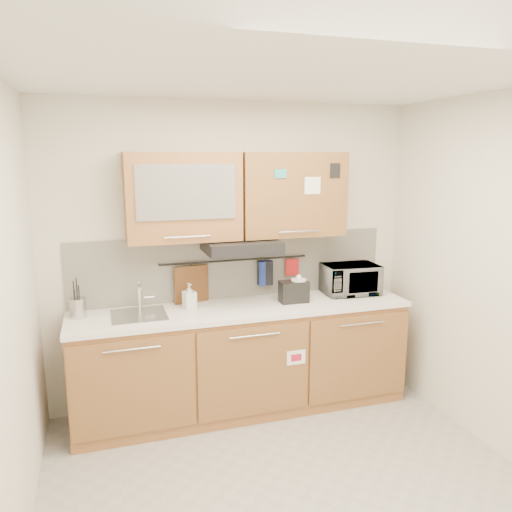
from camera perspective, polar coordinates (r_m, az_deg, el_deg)
floor at (r=3.58m, az=4.52°, el=-25.62°), size 3.20×3.20×0.00m
ceiling at (r=2.89m, az=5.37°, el=20.28°), size 3.20×3.20×0.00m
wall_back at (r=4.36m, az=-2.59°, el=0.14°), size 3.20×0.00×3.20m
wall_left at (r=2.82m, az=-27.10°, el=-7.49°), size 0.00×3.00×3.00m
base_cabinet at (r=4.35m, az=-1.41°, el=-12.26°), size 2.80×0.64×0.88m
countertop at (r=4.17m, az=-1.43°, el=-6.05°), size 2.82×0.62×0.04m
backsplash at (r=4.37m, az=-2.54°, el=-1.17°), size 2.80×0.02×0.56m
upper_cabinets at (r=4.12m, az=-2.08°, el=6.93°), size 1.82×0.37×0.70m
range_hood at (r=4.11m, az=-1.70°, el=1.14°), size 0.60×0.46×0.10m
sink at (r=4.04m, az=-13.22°, el=-6.57°), size 0.42×0.40×0.26m
utensil_rail at (r=4.33m, az=-2.41°, el=-0.50°), size 1.30×0.02×0.02m
utensil_crock at (r=4.11m, az=-19.69°, el=-5.56°), size 0.15×0.15×0.31m
kettle at (r=4.31m, az=4.89°, el=-3.97°), size 0.18×0.18×0.23m
toaster at (r=4.28m, az=4.34°, el=-4.06°), size 0.24×0.15×0.18m
microwave at (r=4.59m, az=10.74°, el=-2.62°), size 0.50×0.35×0.27m
soap_bottle at (r=4.13m, az=-7.62°, el=-4.53°), size 0.11×0.12×0.21m
cutting_board at (r=4.28m, az=-7.37°, el=-3.55°), size 0.30×0.08×0.37m
oven_mitt at (r=4.42m, az=1.08°, el=-1.97°), size 0.13×0.09×0.22m
dark_pouch at (r=4.42m, az=1.07°, el=-1.95°), size 0.14×0.09×0.22m
pot_holder at (r=4.49m, az=4.16°, el=-1.29°), size 0.12×0.04×0.15m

